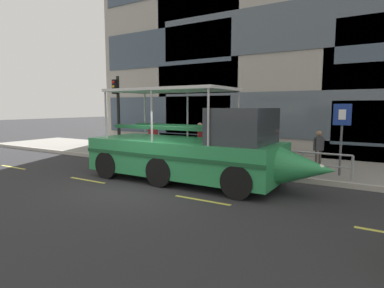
# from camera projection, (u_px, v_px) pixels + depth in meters

# --- Properties ---
(ground_plane) EXTENTS (120.00, 120.00, 0.00)m
(ground_plane) POSITION_uv_depth(u_px,v_px,m) (150.00, 185.00, 10.90)
(ground_plane) COLOR #2B2B2D
(sidewalk) EXTENTS (32.00, 4.80, 0.18)m
(sidewalk) POSITION_uv_depth(u_px,v_px,m) (222.00, 160.00, 15.64)
(sidewalk) COLOR gray
(sidewalk) RESTS_ON ground_plane
(curb_edge) EXTENTS (32.00, 0.18, 0.18)m
(curb_edge) POSITION_uv_depth(u_px,v_px,m) (196.00, 168.00, 13.53)
(curb_edge) COLOR #B2ADA3
(curb_edge) RESTS_ON ground_plane
(lane_centreline) EXTENTS (25.80, 0.12, 0.01)m
(lane_centreline) POSITION_uv_depth(u_px,v_px,m) (138.00, 189.00, 10.37)
(lane_centreline) COLOR #DBD64C
(lane_centreline) RESTS_ON ground_plane
(curb_guardrail) EXTENTS (11.39, 0.09, 0.89)m
(curb_guardrail) POSITION_uv_depth(u_px,v_px,m) (205.00, 151.00, 13.62)
(curb_guardrail) COLOR gray
(curb_guardrail) RESTS_ON sidewalk
(traffic_light_pole) EXTENTS (0.24, 0.46, 4.03)m
(traffic_light_pole) POSITION_uv_depth(u_px,v_px,m) (117.00, 107.00, 16.34)
(traffic_light_pole) COLOR black
(traffic_light_pole) RESTS_ON sidewalk
(parking_sign) EXTENTS (0.60, 0.12, 2.58)m
(parking_sign) POSITION_uv_depth(u_px,v_px,m) (342.00, 127.00, 11.37)
(parking_sign) COLOR #4C4F54
(parking_sign) RESTS_ON sidewalk
(leaned_bicycle) EXTENTS (1.74, 0.46, 0.96)m
(leaned_bicycle) POSITION_uv_depth(u_px,v_px,m) (115.00, 147.00, 16.77)
(leaned_bicycle) COLOR black
(leaned_bicycle) RESTS_ON sidewalk
(duck_tour_boat) EXTENTS (8.73, 2.62, 3.31)m
(duck_tour_boat) POSITION_uv_depth(u_px,v_px,m) (195.00, 151.00, 11.20)
(duck_tour_boat) COLOR #2D9351
(duck_tour_boat) RESTS_ON ground_plane
(pedestrian_near_bow) EXTENTS (0.37, 0.31, 1.55)m
(pedestrian_near_bow) POSITION_uv_depth(u_px,v_px,m) (319.00, 146.00, 12.53)
(pedestrian_near_bow) COLOR #47423D
(pedestrian_near_bow) RESTS_ON sidewalk
(pedestrian_mid_left) EXTENTS (0.37, 0.36, 1.68)m
(pedestrian_mid_left) POSITION_uv_depth(u_px,v_px,m) (235.00, 140.00, 14.34)
(pedestrian_mid_left) COLOR #47423D
(pedestrian_mid_left) RESTS_ON sidewalk
(pedestrian_mid_right) EXTENTS (0.34, 0.42, 1.74)m
(pedestrian_mid_right) POSITION_uv_depth(u_px,v_px,m) (200.00, 138.00, 14.85)
(pedestrian_mid_right) COLOR #1E2338
(pedestrian_mid_right) RESTS_ON sidewalk
(pedestrian_near_stern) EXTENTS (0.39, 0.35, 1.69)m
(pedestrian_near_stern) POSITION_uv_depth(u_px,v_px,m) (153.00, 135.00, 16.28)
(pedestrian_near_stern) COLOR #47423D
(pedestrian_near_stern) RESTS_ON sidewalk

